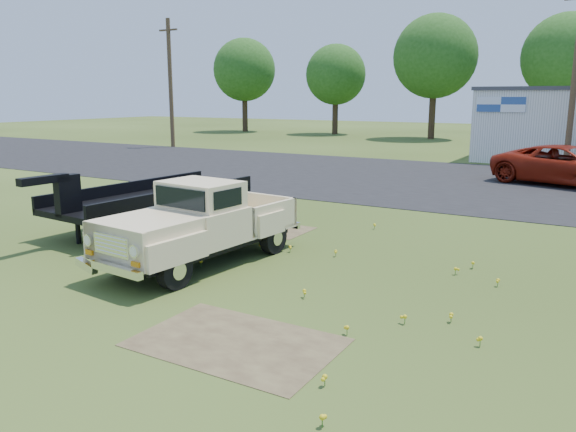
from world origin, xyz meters
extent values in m
plane|color=#2E4014|center=(0.00, 0.00, 0.00)|extent=(140.00, 140.00, 0.00)
cube|color=black|center=(0.00, 15.00, 0.00)|extent=(90.00, 14.00, 0.02)
cube|color=#4D3D29|center=(1.50, -3.00, 0.00)|extent=(3.00, 2.00, 0.01)
cube|color=#4D3D29|center=(-2.00, 3.50, 0.00)|extent=(2.20, 1.60, 0.01)
cube|color=white|center=(0.50, 22.95, 3.20)|extent=(2.50, 0.08, 0.80)
cylinder|color=#4D3424|center=(-22.00, 22.00, 4.50)|extent=(0.30, 0.30, 9.00)
cube|color=#4D3424|center=(-22.00, 22.00, 8.20)|extent=(1.60, 0.12, 0.12)
cylinder|color=#4D3424|center=(4.00, 22.00, 4.50)|extent=(0.30, 0.30, 9.00)
cylinder|color=#382719|center=(-28.00, 40.00, 1.80)|extent=(0.56, 0.56, 3.60)
sphere|color=#1E4C15|center=(-28.00, 40.00, 6.32)|extent=(6.40, 6.40, 6.40)
cylinder|color=#382719|center=(-18.00, 41.00, 1.62)|extent=(0.56, 0.56, 3.24)
sphere|color=#1E4C15|center=(-18.00, 41.00, 5.69)|extent=(5.76, 5.76, 5.76)
cylinder|color=#382719|center=(-8.00, 39.50, 1.98)|extent=(0.56, 0.56, 3.96)
sphere|color=#1E4C15|center=(-8.00, 39.50, 6.95)|extent=(7.04, 7.04, 7.04)
cylinder|color=#382719|center=(2.00, 40.50, 1.89)|extent=(0.56, 0.56, 3.78)
sphere|color=#1E4C15|center=(2.00, 40.50, 6.64)|extent=(6.72, 6.72, 6.72)
imported|color=maroon|center=(4.46, 16.35, 0.81)|extent=(6.38, 4.24, 1.63)
camera|label=1|loc=(6.13, -9.38, 3.62)|focal=35.00mm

